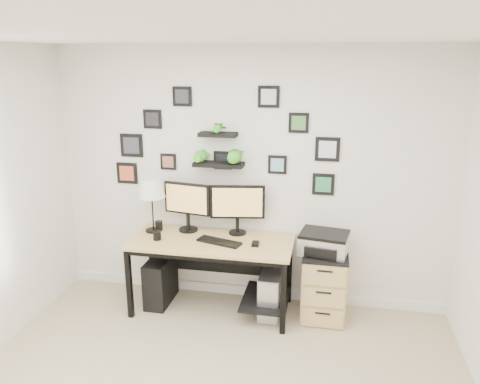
% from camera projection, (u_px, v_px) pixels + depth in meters
% --- Properties ---
extents(room, '(4.00, 4.00, 4.00)m').
position_uv_depth(room, '(249.00, 291.00, 5.04)').
color(room, tan).
rests_on(room, ground).
extents(desk, '(1.60, 0.70, 0.75)m').
position_uv_depth(desk, '(216.00, 251.00, 4.63)').
color(desk, tan).
rests_on(desk, ground).
extents(monitor_left, '(0.50, 0.23, 0.51)m').
position_uv_depth(monitor_left, '(187.00, 203.00, 4.74)').
color(monitor_left, black).
rests_on(monitor_left, desk).
extents(monitor_right, '(0.54, 0.20, 0.51)m').
position_uv_depth(monitor_right, '(237.00, 205.00, 4.66)').
color(monitor_right, black).
rests_on(monitor_right, desk).
extents(keyboard, '(0.46, 0.26, 0.02)m').
position_uv_depth(keyboard, '(219.00, 242.00, 4.51)').
color(keyboard, black).
rests_on(keyboard, desk).
extents(mouse, '(0.07, 0.10, 0.03)m').
position_uv_depth(mouse, '(255.00, 244.00, 4.45)').
color(mouse, black).
rests_on(mouse, desk).
extents(table_lamp, '(0.27, 0.27, 0.55)m').
position_uv_depth(table_lamp, '(151.00, 190.00, 4.69)').
color(table_lamp, black).
rests_on(table_lamp, desk).
extents(mug, '(0.08, 0.08, 0.09)m').
position_uv_depth(mug, '(157.00, 236.00, 4.57)').
color(mug, black).
rests_on(mug, desk).
extents(pen_cup, '(0.08, 0.08, 0.10)m').
position_uv_depth(pen_cup, '(159.00, 226.00, 4.82)').
color(pen_cup, black).
rests_on(pen_cup, desk).
extents(pc_tower_black, '(0.22, 0.49, 0.48)m').
position_uv_depth(pc_tower_black, '(161.00, 280.00, 4.86)').
color(pc_tower_black, black).
rests_on(pc_tower_black, ground).
extents(pc_tower_grey, '(0.21, 0.46, 0.45)m').
position_uv_depth(pc_tower_grey, '(271.00, 293.00, 4.63)').
color(pc_tower_grey, gray).
rests_on(pc_tower_grey, ground).
extents(file_cabinet, '(0.43, 0.53, 0.67)m').
position_uv_depth(file_cabinet, '(324.00, 284.00, 4.57)').
color(file_cabinet, tan).
rests_on(file_cabinet, ground).
extents(printer, '(0.49, 0.42, 0.20)m').
position_uv_depth(printer, '(324.00, 243.00, 4.45)').
color(printer, silver).
rests_on(printer, file_cabinet).
extents(wall_decor, '(2.30, 0.18, 1.04)m').
position_uv_depth(wall_decor, '(221.00, 145.00, 4.60)').
color(wall_decor, black).
rests_on(wall_decor, ground).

